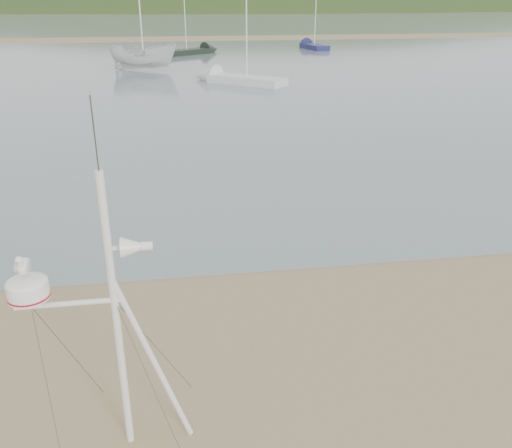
{
  "coord_description": "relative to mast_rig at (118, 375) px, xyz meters",
  "views": [
    {
      "loc": [
        1.62,
        -6.24,
        5.56
      ],
      "look_at": [
        2.74,
        1.0,
        2.43
      ],
      "focal_mm": 38.0,
      "sensor_mm": 36.0,
      "label": 1
    }
  ],
  "objects": [
    {
      "name": "sandbar",
      "position": [
        -0.74,
        70.51,
        -1.04
      ],
      "size": [
        560.0,
        7.0,
        0.07
      ],
      "primitive_type": "cube",
      "color": "olive",
      "rests_on": "water"
    },
    {
      "name": "boat_white",
      "position": [
        -1.06,
        38.63,
        1.56
      ],
      "size": [
        2.41,
        2.37,
        5.28
      ],
      "primitive_type": "imported",
      "rotation": [
        0.0,
        0.0,
        1.36
      ],
      "color": "silver",
      "rests_on": "water"
    },
    {
      "name": "mast_rig",
      "position": [
        0.0,
        0.0,
        0.0
      ],
      "size": [
        2.05,
        2.18,
        4.62
      ],
      "color": "silver",
      "rests_on": "ground"
    },
    {
      "name": "sailboat_blue_far",
      "position": [
        16.17,
        55.18,
        -0.81
      ],
      "size": [
        2.51,
        6.42,
        6.25
      ],
      "color": "#141748",
      "rests_on": "ground"
    },
    {
      "name": "ground",
      "position": [
        -0.74,
        0.51,
        -1.12
      ],
      "size": [
        560.0,
        560.0,
        0.0
      ],
      "primitive_type": "plane",
      "color": "olive",
      "rests_on": "ground"
    },
    {
      "name": "water",
      "position": [
        -0.74,
        132.51,
        -1.1
      ],
      "size": [
        560.0,
        256.0,
        0.04
      ],
      "primitive_type": "cube",
      "color": "slate",
      "rests_on": "ground"
    },
    {
      "name": "sailboat_dark_mid",
      "position": [
        3.98,
        51.06,
        -0.81
      ],
      "size": [
        6.23,
        5.27,
        6.58
      ],
      "color": "black",
      "rests_on": "ground"
    },
    {
      "name": "hill_ridge",
      "position": [
        17.78,
        235.51,
        -20.81
      ],
      "size": [
        620.0,
        180.0,
        80.0
      ],
      "color": "#203314",
      "rests_on": "ground"
    },
    {
      "name": "sailboat_white_near",
      "position": [
        4.49,
        31.71,
        -0.81
      ],
      "size": [
        6.39,
        5.94,
        6.98
      ],
      "color": "silver",
      "rests_on": "ground"
    }
  ]
}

